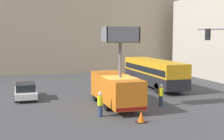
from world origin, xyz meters
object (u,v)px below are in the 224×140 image
(utility_truck, at_px, (116,87))
(city_bus, at_px, (154,71))
(road_worker_near_truck, at_px, (100,104))
(road_worker_directing, at_px, (161,95))
(traffic_cone_near_truck, at_px, (141,117))
(traffic_light_pole, at_px, (222,50))
(parked_car_curbside, at_px, (25,91))

(utility_truck, bearing_deg, city_bus, 48.87)
(road_worker_near_truck, bearing_deg, utility_truck, -14.85)
(road_worker_directing, distance_m, traffic_cone_near_truck, 5.18)
(city_bus, height_order, traffic_cone_near_truck, city_bus)
(utility_truck, height_order, traffic_light_pole, traffic_light_pole)
(road_worker_near_truck, height_order, parked_car_curbside, road_worker_near_truck)
(traffic_light_pole, height_order, road_worker_directing, traffic_light_pole)
(road_worker_near_truck, xyz_separation_m, parked_car_curbside, (-4.73, 7.85, -0.15))
(road_worker_directing, bearing_deg, road_worker_near_truck, 120.09)
(city_bus, bearing_deg, utility_truck, 149.07)
(parked_car_curbside, bearing_deg, traffic_cone_near_truck, -55.45)
(utility_truck, xyz_separation_m, traffic_cone_near_truck, (0.19, -4.75, -1.21))
(traffic_cone_near_truck, xyz_separation_m, parked_car_curbside, (-6.88, 9.99, 0.38))
(city_bus, bearing_deg, traffic_cone_near_truck, 162.43)
(road_worker_near_truck, xyz_separation_m, traffic_cone_near_truck, (2.16, -2.14, -0.53))
(city_bus, xyz_separation_m, parked_car_curbside, (-13.48, -2.54, -1.01))
(city_bus, bearing_deg, road_worker_directing, 169.22)
(utility_truck, distance_m, traffic_cone_near_truck, 4.91)
(traffic_light_pole, xyz_separation_m, road_worker_near_truck, (-11.37, -2.37, -3.50))
(utility_truck, bearing_deg, traffic_light_pole, -1.51)
(traffic_cone_near_truck, bearing_deg, traffic_light_pole, 26.07)
(city_bus, relative_size, parked_car_curbside, 2.45)
(road_worker_near_truck, xyz_separation_m, road_worker_directing, (5.46, 1.81, 0.00))
(city_bus, xyz_separation_m, road_worker_near_truck, (-8.76, -10.39, -0.86))
(utility_truck, relative_size, parked_car_curbside, 1.57)
(road_worker_directing, height_order, traffic_cone_near_truck, road_worker_directing)
(traffic_light_pole, distance_m, road_worker_directing, 6.88)
(road_worker_near_truck, relative_size, traffic_cone_near_truck, 2.43)
(road_worker_near_truck, relative_size, road_worker_directing, 1.00)
(road_worker_directing, relative_size, traffic_cone_near_truck, 2.44)
(traffic_cone_near_truck, relative_size, parked_car_curbside, 0.16)
(utility_truck, xyz_separation_m, road_worker_directing, (3.50, -0.80, -0.68))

